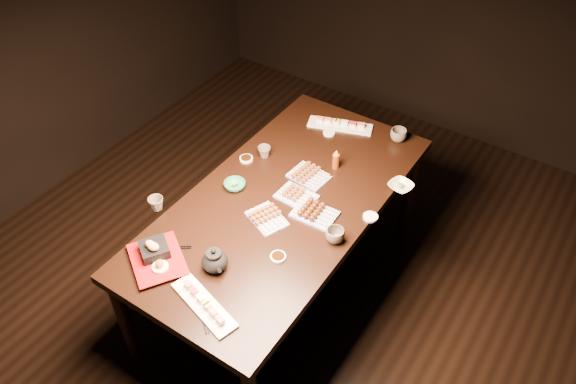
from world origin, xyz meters
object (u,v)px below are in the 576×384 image
(sushi_platter_far, at_px, (340,123))
(teacup_mid_right, at_px, (335,235))
(edamame_bowl_cream, at_px, (401,186))
(teacup_far_right, at_px, (398,135))
(teacup_far_left, at_px, (264,152))
(dining_table, at_px, (283,248))
(yakitori_plate_right, at_px, (267,216))
(tempura_tray, at_px, (156,254))
(yakitori_plate_center, at_px, (296,194))
(teacup_near_left, at_px, (156,204))
(yakitori_plate_left, at_px, (309,174))
(edamame_bowl_green, at_px, (235,185))
(teapot, at_px, (214,259))
(sushi_platter_near, at_px, (204,303))
(condiment_bottle, at_px, (336,159))

(sushi_platter_far, height_order, teacup_mid_right, teacup_mid_right)
(edamame_bowl_cream, bearing_deg, teacup_far_right, 117.41)
(teacup_mid_right, xyz_separation_m, teacup_far_left, (-0.65, 0.33, -0.00))
(dining_table, relative_size, yakitori_plate_right, 9.02)
(sushi_platter_far, relative_size, edamame_bowl_cream, 3.11)
(tempura_tray, xyz_separation_m, teacup_mid_right, (0.62, 0.57, -0.02))
(dining_table, height_order, yakitori_plate_center, yakitori_plate_center)
(edamame_bowl_cream, xyz_separation_m, teacup_near_left, (-0.97, -0.83, 0.02))
(yakitori_plate_right, bearing_deg, sushi_platter_far, 117.92)
(dining_table, height_order, teacup_far_left, teacup_far_left)
(yakitori_plate_left, relative_size, teacup_mid_right, 2.25)
(yakitori_plate_right, distance_m, edamame_bowl_green, 0.30)
(edamame_bowl_cream, height_order, teapot, teapot)
(dining_table, height_order, teapot, teapot)
(tempura_tray, distance_m, teacup_mid_right, 0.84)
(teacup_far_right, bearing_deg, edamame_bowl_green, -122.38)
(edamame_bowl_green, height_order, edamame_bowl_cream, edamame_bowl_green)
(sushi_platter_near, relative_size, condiment_bottle, 3.03)
(sushi_platter_near, relative_size, yakitori_plate_left, 1.80)
(tempura_tray, bearing_deg, condiment_bottle, 104.03)
(sushi_platter_near, relative_size, sushi_platter_far, 0.96)
(dining_table, xyz_separation_m, teapot, (-0.01, -0.54, 0.44))
(tempura_tray, distance_m, teapot, 0.27)
(yakitori_plate_right, height_order, teacup_far_left, teacup_far_left)
(teacup_near_left, bearing_deg, teacup_far_left, 71.78)
(teacup_near_left, height_order, condiment_bottle, condiment_bottle)
(sushi_platter_near, xyz_separation_m, edamame_bowl_green, (-0.35, 0.68, -0.00))
(yakitori_plate_right, distance_m, teacup_far_right, 0.99)
(sushi_platter_near, relative_size, teacup_near_left, 4.75)
(teacup_near_left, relative_size, teacup_mid_right, 0.85)
(tempura_tray, distance_m, teacup_far_left, 0.91)
(sushi_platter_near, bearing_deg, teacup_mid_right, 82.20)
(yakitori_plate_center, distance_m, teacup_far_right, 0.77)
(yakitori_plate_center, bearing_deg, teapot, -92.70)
(sushi_platter_far, xyz_separation_m, teacup_far_right, (0.35, 0.07, 0.01))
(yakitori_plate_center, xyz_separation_m, tempura_tray, (-0.30, -0.72, 0.03))
(sushi_platter_far, xyz_separation_m, edamame_bowl_green, (-0.19, -0.79, -0.01))
(teacup_near_left, bearing_deg, sushi_platter_far, 69.37)
(dining_table, height_order, teacup_mid_right, teacup_mid_right)
(yakitori_plate_left, height_order, edamame_bowl_green, yakitori_plate_left)
(yakitori_plate_left, distance_m, edamame_bowl_green, 0.40)
(edamame_bowl_green, xyz_separation_m, teacup_far_right, (0.54, 0.86, 0.02))
(edamame_bowl_cream, bearing_deg, dining_table, -138.15)
(teacup_far_right, bearing_deg, yakitori_plate_center, -107.20)
(condiment_bottle, bearing_deg, sushi_platter_far, 115.92)
(sushi_platter_far, distance_m, edamame_bowl_green, 0.81)
(teacup_far_left, relative_size, condiment_bottle, 0.60)
(edamame_bowl_cream, bearing_deg, edamame_bowl_green, -146.81)
(yakitori_plate_right, bearing_deg, sushi_platter_near, -60.38)
(yakitori_plate_right, relative_size, teacup_mid_right, 2.18)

